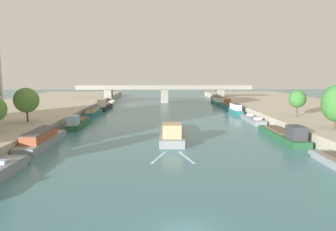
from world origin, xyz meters
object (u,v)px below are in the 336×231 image
(moored_boat_left_lone, at_px, (78,123))
(moored_boat_left_upstream, at_px, (94,112))
(moored_boat_right_end, at_px, (235,109))
(tree_left_second, at_px, (26,100))
(barge_midriver, at_px, (172,132))
(moored_boat_right_lone, at_px, (253,119))
(tree_right_midway, at_px, (297,99))
(moored_boat_left_midway, at_px, (104,106))
(bridge_far, at_px, (164,91))
(moored_boat_right_near, at_px, (226,105))
(moored_boat_right_downstream, at_px, (218,101))
(moored_boat_right_far, at_px, (284,134))
(moored_boat_left_near, at_px, (42,139))
(moored_boat_left_downstream, at_px, (112,103))

(moored_boat_left_lone, relative_size, moored_boat_left_upstream, 1.11)
(moored_boat_left_upstream, bearing_deg, moored_boat_right_end, 5.20)
(tree_left_second, bearing_deg, barge_midriver, -11.67)
(moored_boat_right_end, distance_m, tree_left_second, 53.22)
(moored_boat_right_lone, bearing_deg, tree_right_midway, -36.15)
(moored_boat_left_midway, relative_size, bridge_far, 0.21)
(moored_boat_left_lone, distance_m, moored_boat_right_near, 51.14)
(moored_boat_right_downstream, xyz_separation_m, tree_left_second, (-46.47, -53.84, 4.97))
(moored_boat_right_end, xyz_separation_m, bridge_far, (-19.16, 34.32, 3.07))
(moored_boat_right_downstream, height_order, bridge_far, bridge_far)
(barge_midriver, relative_size, moored_boat_right_far, 1.17)
(moored_boat_left_lone, height_order, tree_left_second, tree_left_second)
(moored_boat_right_lone, bearing_deg, moored_boat_left_near, -149.64)
(moored_boat_left_midway, xyz_separation_m, moored_boat_right_far, (38.10, -44.73, -0.12))
(moored_boat_left_downstream, relative_size, moored_boat_right_lone, 0.89)
(moored_boat_left_upstream, height_order, tree_right_midway, tree_right_midway)
(moored_boat_right_near, height_order, tree_left_second, tree_left_second)
(moored_boat_right_downstream, xyz_separation_m, bridge_far, (-19.58, 6.71, 3.12))
(moored_boat_right_lone, xyz_separation_m, moored_boat_right_near, (-0.32, 28.11, 0.44))
(moored_boat_left_upstream, xyz_separation_m, moored_boat_right_near, (38.70, 16.95, -0.05))
(bridge_far, bearing_deg, moored_boat_left_upstream, -117.06)
(moored_boat_left_midway, relative_size, tree_right_midway, 2.52)
(moored_boat_right_end, height_order, bridge_far, bridge_far)
(moored_boat_right_far, height_order, moored_boat_right_downstream, moored_boat_right_far)
(tree_right_midway, bearing_deg, moored_boat_right_near, 103.36)
(moored_boat_left_near, distance_m, moored_boat_right_near, 64.63)
(moored_boat_left_midway, height_order, bridge_far, bridge_far)
(bridge_far, bearing_deg, moored_boat_right_far, -74.42)
(moored_boat_left_midway, xyz_separation_m, tree_right_midway, (46.41, -30.89, 4.74))
(tree_left_second, relative_size, tree_right_midway, 1.14)
(barge_midriver, height_order, moored_boat_left_lone, barge_midriver)
(moored_boat_left_downstream, xyz_separation_m, moored_boat_right_lone, (39.00, -41.89, -0.02))
(moored_boat_left_upstream, relative_size, tree_left_second, 1.99)
(moored_boat_left_downstream, xyz_separation_m, moored_boat_right_near, (38.68, -13.78, 0.42))
(moored_boat_left_upstream, bearing_deg, moored_boat_right_near, 23.65)
(moored_boat_right_lone, distance_m, moored_boat_right_near, 28.12)
(moored_boat_left_lone, bearing_deg, moored_boat_right_near, 41.42)
(moored_boat_left_midway, relative_size, moored_boat_right_end, 1.29)
(barge_midriver, height_order, moored_boat_right_downstream, barge_midriver)
(moored_boat_left_near, distance_m, moored_boat_left_lone, 17.51)
(moored_boat_left_near, height_order, moored_boat_right_near, moored_boat_right_near)
(moored_boat_left_downstream, bearing_deg, moored_boat_left_upstream, -90.04)
(moored_boat_left_midway, xyz_separation_m, moored_boat_right_lone, (38.72, -25.27, -0.48))
(moored_boat_left_midway, height_order, tree_left_second, tree_left_second)
(moored_boat_left_near, bearing_deg, moored_boat_left_midway, 88.95)
(moored_boat_left_midway, distance_m, tree_left_second, 38.02)
(tree_right_midway, bearing_deg, moored_boat_left_lone, -179.88)
(moored_boat_left_upstream, distance_m, tree_left_second, 24.50)
(barge_midriver, relative_size, moored_boat_right_end, 1.75)
(barge_midriver, bearing_deg, moored_boat_right_far, -6.92)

